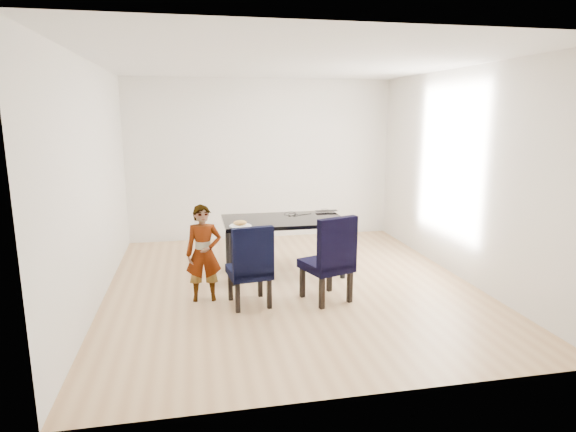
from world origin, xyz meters
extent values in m
cube|color=tan|center=(0.00, 0.00, -0.01)|extent=(4.50, 5.00, 0.01)
cube|color=white|center=(0.00, 0.00, 2.71)|extent=(4.50, 5.00, 0.01)
cube|color=white|center=(0.00, 2.50, 1.35)|extent=(4.50, 0.01, 2.70)
cube|color=white|center=(0.00, -2.50, 1.35)|extent=(4.50, 0.01, 2.70)
cube|color=white|center=(-2.25, 0.00, 1.35)|extent=(0.01, 5.00, 2.70)
cube|color=beige|center=(2.25, 0.00, 1.35)|extent=(0.01, 5.00, 2.70)
cube|color=black|center=(0.00, 0.50, 0.38)|extent=(1.60, 0.90, 0.75)
cube|color=black|center=(-0.59, -0.52, 0.47)|extent=(0.51, 0.52, 0.94)
cube|color=black|center=(0.30, -0.55, 0.51)|extent=(0.62, 0.64, 1.01)
imported|color=red|center=(-1.08, -0.28, 0.56)|extent=(0.42, 0.28, 1.12)
cylinder|color=white|center=(-0.61, 0.15, 0.76)|extent=(0.36, 0.36, 0.02)
ellipsoid|color=gold|center=(-0.61, 0.15, 0.80)|extent=(0.18, 0.14, 0.07)
imported|color=black|center=(0.68, 0.85, 0.76)|extent=(0.31, 0.20, 0.02)
torus|color=black|center=(0.17, 0.69, 0.75)|extent=(0.16, 0.16, 0.01)
camera|label=1|loc=(-1.16, -5.64, 2.11)|focal=30.00mm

